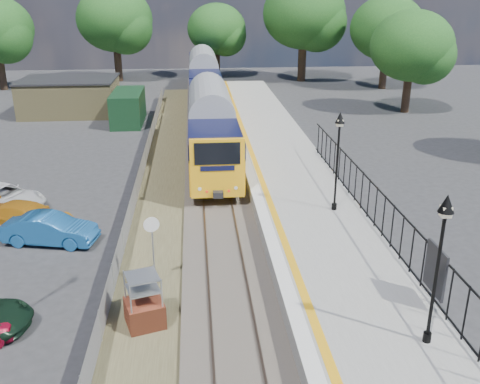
{
  "coord_description": "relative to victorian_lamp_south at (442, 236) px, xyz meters",
  "views": [
    {
      "loc": [
        -1.04,
        -16.47,
        10.53
      ],
      "look_at": [
        0.88,
        5.77,
        2.0
      ],
      "focal_mm": 40.0,
      "sensor_mm": 36.0,
      "label": 1
    }
  ],
  "objects": [
    {
      "name": "car_white",
      "position": [
        -16.37,
        13.66,
        -3.67
      ],
      "size": [
        4.95,
        3.79,
        1.25
      ],
      "primitive_type": "imported",
      "rotation": [
        0.0,
        0.0,
        1.13
      ],
      "color": "silver",
      "rests_on": "ground"
    },
    {
      "name": "outbuilding",
      "position": [
        -16.41,
        35.21,
        -2.78
      ],
      "size": [
        10.8,
        10.1,
        3.12
      ],
      "color": "#8F8250",
      "rests_on": "ground"
    },
    {
      "name": "brick_plinth",
      "position": [
        -8.39,
        2.82,
        -3.38
      ],
      "size": [
        1.48,
        1.48,
        1.91
      ],
      "rotation": [
        0.0,
        0.0,
        0.3
      ],
      "color": "brown",
      "rests_on": "ground"
    },
    {
      "name": "victorian_lamp_south",
      "position": [
        0.0,
        0.0,
        0.0
      ],
      "size": [
        0.44,
        0.44,
        4.6
      ],
      "color": "black",
      "rests_on": "platform"
    },
    {
      "name": "speed_sign",
      "position": [
        -8.21,
        5.24,
        -2.33
      ],
      "size": [
        0.57,
        0.16,
        2.88
      ],
      "rotation": [
        0.0,
        0.0,
        0.22
      ],
      "color": "#999EA3",
      "rests_on": "ground"
    },
    {
      "name": "car_blue",
      "position": [
        -12.99,
        9.4,
        -3.63
      ],
      "size": [
        4.27,
        2.23,
        1.34
      ],
      "primitive_type": "imported",
      "rotation": [
        0.0,
        0.0,
        1.36
      ],
      "color": "#185290",
      "rests_on": "ground"
    },
    {
      "name": "platform_edge",
      "position": [
        -3.36,
        12.0,
        -3.39
      ],
      "size": [
        0.9,
        70.0,
        0.01
      ],
      "color": "silver",
      "rests_on": "platform"
    },
    {
      "name": "car_yellow",
      "position": [
        -14.32,
        10.89,
        -3.65
      ],
      "size": [
        4.8,
        3.14,
        1.29
      ],
      "primitive_type": "imported",
      "rotation": [
        0.0,
        0.0,
        1.24
      ],
      "color": "#C47B17",
      "rests_on": "ground"
    },
    {
      "name": "platform",
      "position": [
        -1.3,
        12.0,
        -3.85
      ],
      "size": [
        5.0,
        70.0,
        0.9
      ],
      "primitive_type": "cube",
      "color": "gray",
      "rests_on": "ground"
    },
    {
      "name": "ground",
      "position": [
        -5.5,
        4.0,
        -4.3
      ],
      "size": [
        120.0,
        120.0,
        0.0
      ],
      "primitive_type": "plane",
      "color": "#2D2D30",
      "rests_on": "ground"
    },
    {
      "name": "victorian_lamp_north",
      "position": [
        -0.2,
        10.0,
        0.0
      ],
      "size": [
        0.44,
        0.44,
        4.6
      ],
      "color": "black",
      "rests_on": "platform"
    },
    {
      "name": "palisade_fence",
      "position": [
        1.05,
        6.24,
        -2.46
      ],
      "size": [
        0.12,
        26.0,
        2.0
      ],
      "color": "black",
      "rests_on": "platform"
    },
    {
      "name": "track_bed",
      "position": [
        -5.97,
        13.67,
        -4.21
      ],
      "size": [
        5.9,
        80.0,
        0.29
      ],
      "color": "#473F38",
      "rests_on": "ground"
    },
    {
      "name": "wire_fence",
      "position": [
        -9.7,
        16.0,
        -3.7
      ],
      "size": [
        0.06,
        52.0,
        1.2
      ],
      "color": "#999EA3",
      "rests_on": "ground"
    },
    {
      "name": "tree_line",
      "position": [
        -4.1,
        46.0,
        2.31
      ],
      "size": [
        56.8,
        43.8,
        11.88
      ],
      "color": "#332319",
      "rests_on": "ground"
    },
    {
      "name": "train",
      "position": [
        -5.5,
        32.84,
        -1.96
      ],
      "size": [
        2.82,
        40.83,
        3.51
      ],
      "color": "#F8AD16",
      "rests_on": "ground"
    }
  ]
}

